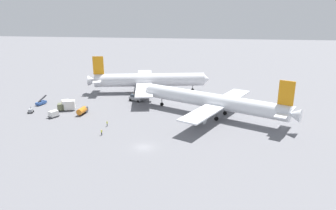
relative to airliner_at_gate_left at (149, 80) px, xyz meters
name	(u,v)px	position (x,y,z in m)	size (l,w,h in m)	color
ground_plane	(144,147)	(9.22, -54.76, -5.24)	(600.00, 600.00, 0.00)	slate
airliner_at_gate_left	(149,80)	(0.00, 0.00, 0.00)	(51.21, 49.38, 15.51)	silver
airliner_being_pushed	(213,101)	(26.97, -27.67, -0.08)	(51.66, 40.34, 14.89)	white
pushback_tug	(136,98)	(-2.48, -13.41, -4.04)	(8.30, 5.01, 2.84)	gray
gse_catering_truck_tall	(67,105)	(-23.80, -28.19, -3.48)	(6.27, 3.91, 3.50)	#666B4C
gse_baggage_cart_trailing	(65,102)	(-27.78, -21.17, -4.38)	(3.15, 2.80, 1.71)	gold
gse_gpu_cart_small	(31,111)	(-34.98, -32.52, -4.44)	(2.07, 2.43, 1.90)	gray
gse_fuel_bowser_stubby	(83,110)	(-16.73, -31.46, -3.90)	(2.42, 5.07, 2.40)	orange
gse_belt_loader_portside	(41,103)	(-36.26, -23.17, -4.41)	(2.77, 5.07, 3.02)	#2D5199
gse_container_dolly_flat	(53,114)	(-25.01, -35.70, -4.06)	(3.38, 3.84, 2.15)	slate
ground_crew_ramp_agent_by_cones	(107,123)	(-4.91, -41.39, -4.35)	(0.36, 0.36, 1.70)	#4C4C51
ground_crew_wing_walker_right	(102,132)	(-4.21, -48.44, -4.32)	(0.47, 0.36, 1.76)	black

